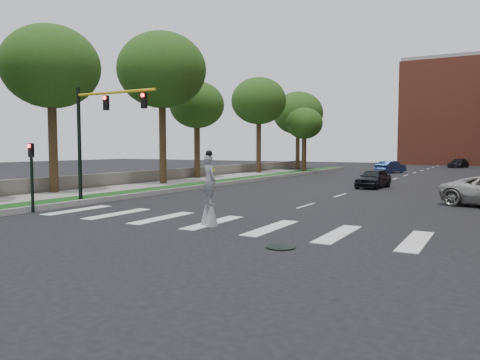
# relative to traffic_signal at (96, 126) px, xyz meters

# --- Properties ---
(ground_plane) EXTENTS (160.00, 160.00, 0.00)m
(ground_plane) POSITION_rel_traffic_signal_xyz_m (9.78, -3.00, -4.15)
(ground_plane) COLOR black
(ground_plane) RESTS_ON ground
(grass_median) EXTENTS (2.00, 60.00, 0.25)m
(grass_median) POSITION_rel_traffic_signal_xyz_m (-1.72, 17.00, -4.03)
(grass_median) COLOR #103B12
(grass_median) RESTS_ON ground
(median_curb) EXTENTS (0.20, 60.00, 0.28)m
(median_curb) POSITION_rel_traffic_signal_xyz_m (-0.67, 17.00, -4.01)
(median_curb) COLOR gray
(median_curb) RESTS_ON ground
(sidewalk_left) EXTENTS (4.00, 60.00, 0.18)m
(sidewalk_left) POSITION_rel_traffic_signal_xyz_m (-4.72, 7.00, -4.06)
(sidewalk_left) COLOR gray
(sidewalk_left) RESTS_ON ground
(stone_wall) EXTENTS (0.50, 56.00, 1.10)m
(stone_wall) POSITION_rel_traffic_signal_xyz_m (-7.22, 19.00, -3.60)
(stone_wall) COLOR #615B53
(stone_wall) RESTS_ON ground
(manhole) EXTENTS (0.90, 0.90, 0.04)m
(manhole) POSITION_rel_traffic_signal_xyz_m (12.78, -5.00, -4.13)
(manhole) COLOR black
(manhole) RESTS_ON ground
(traffic_signal) EXTENTS (5.30, 0.23, 6.20)m
(traffic_signal) POSITION_rel_traffic_signal_xyz_m (0.00, 0.00, 0.00)
(traffic_signal) COLOR black
(traffic_signal) RESTS_ON ground
(secondary_signal) EXTENTS (0.25, 0.21, 3.23)m
(secondary_signal) POSITION_rel_traffic_signal_xyz_m (-0.52, -3.50, -2.20)
(secondary_signal) COLOR black
(secondary_signal) RESTS_ON ground
(stilt_performer) EXTENTS (0.82, 0.70, 2.93)m
(stilt_performer) POSITION_rel_traffic_signal_xyz_m (8.71, -2.64, -2.95)
(stilt_performer) COLOR #372716
(stilt_performer) RESTS_ON ground
(car_near) EXTENTS (2.12, 4.39, 1.45)m
(car_near) POSITION_rel_traffic_signal_xyz_m (10.33, 17.55, -3.43)
(car_near) COLOR black
(car_near) RESTS_ON ground
(car_mid) EXTENTS (3.03, 4.67, 1.45)m
(car_mid) POSITION_rel_traffic_signal_xyz_m (7.37, 39.10, -3.42)
(car_mid) COLOR navy
(car_mid) RESTS_ON ground
(car_far) EXTENTS (3.09, 4.97, 1.34)m
(car_far) POSITION_rel_traffic_signal_xyz_m (13.29, 58.88, -3.48)
(car_far) COLOR black
(car_far) RESTS_ON ground
(tree_1) EXTENTS (6.10, 6.10, 10.68)m
(tree_1) POSITION_rel_traffic_signal_xyz_m (-6.32, 2.48, 3.88)
(tree_1) COLOR #372716
(tree_1) RESTS_ON ground
(tree_2) EXTENTS (6.98, 6.98, 12.05)m
(tree_2) POSITION_rel_traffic_signal_xyz_m (-4.88, 11.75, 4.90)
(tree_2) COLOR #372716
(tree_2) RESTS_ON ground
(tree_3) EXTENTS (5.15, 5.15, 9.20)m
(tree_3) POSITION_rel_traffic_signal_xyz_m (-6.43, 18.85, 2.79)
(tree_3) COLOR #372716
(tree_3) RESTS_ON ground
(tree_4) EXTENTS (6.22, 6.22, 10.92)m
(tree_4) POSITION_rel_traffic_signal_xyz_m (-5.44, 29.83, 4.08)
(tree_4) COLOR #372716
(tree_4) RESTS_ON ground
(tree_5) EXTENTS (6.84, 6.84, 10.60)m
(tree_5) POSITION_rel_traffic_signal_xyz_m (-5.64, 42.12, 3.51)
(tree_5) COLOR #372716
(tree_5) RESTS_ON ground
(tree_6) EXTENTS (4.31, 4.31, 7.68)m
(tree_6) POSITION_rel_traffic_signal_xyz_m (-1.60, 34.10, 1.62)
(tree_6) COLOR #372716
(tree_6) RESTS_ON ground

